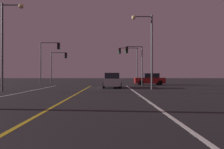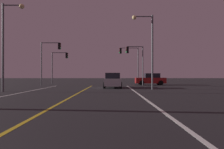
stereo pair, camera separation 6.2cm
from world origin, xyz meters
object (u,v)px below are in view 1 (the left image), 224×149
at_px(traffic_light_near_left, 50,54).
at_px(traffic_light_far_right, 129,57).
at_px(traffic_light_far_left, 59,60).
at_px(street_lamp_left_mid, 7,35).
at_px(car_crossing_side, 150,79).
at_px(traffic_light_near_right, 134,57).
at_px(street_lamp_right_far, 147,42).
at_px(car_ahead_far, 112,81).

distance_m(traffic_light_near_left, traffic_light_far_right, 12.51).
relative_size(traffic_light_far_left, street_lamp_left_mid, 0.66).
bearing_deg(traffic_light_far_left, traffic_light_near_left, -90.23).
relative_size(traffic_light_near_left, traffic_light_far_left, 1.16).
relative_size(traffic_light_near_left, street_lamp_left_mid, 0.77).
bearing_deg(traffic_light_near_left, street_lamp_left_mid, -93.36).
relative_size(car_crossing_side, traffic_light_near_right, 0.80).
bearing_deg(street_lamp_left_mid, traffic_light_far_left, 87.68).
distance_m(traffic_light_near_right, traffic_light_far_left, 12.78).
relative_size(street_lamp_left_mid, street_lamp_right_far, 1.03).
bearing_deg(street_lamp_right_far, traffic_light_near_left, -33.85).
bearing_deg(traffic_light_near_right, traffic_light_far_left, -25.50).
distance_m(traffic_light_near_right, street_lamp_left_mid, 16.51).
distance_m(car_ahead_far, street_lamp_left_mid, 11.66).
height_order(car_ahead_far, car_crossing_side, same).
xyz_separation_m(car_ahead_far, traffic_light_near_left, (-8.50, 5.11, 3.52)).
xyz_separation_m(traffic_light_near_left, traffic_light_far_left, (0.02, 5.50, -0.55)).
distance_m(traffic_light_near_right, street_lamp_right_far, 8.11).
bearing_deg(car_ahead_far, traffic_light_far_left, 38.61).
xyz_separation_m(traffic_light_near_left, traffic_light_far_right, (11.23, 5.50, -0.01)).
bearing_deg(traffic_light_near_left, car_crossing_side, 7.71).
distance_m(car_crossing_side, street_lamp_left_mid, 20.03).
relative_size(car_ahead_far, car_crossing_side, 1.00).
bearing_deg(car_crossing_side, traffic_light_far_left, -14.38).
bearing_deg(traffic_light_far_right, car_crossing_side, 128.14).
xyz_separation_m(traffic_light_far_left, street_lamp_right_far, (11.98, -13.55, 1.01)).
height_order(traffic_light_far_left, street_lamp_left_mid, street_lamp_left_mid).
height_order(car_ahead_far, traffic_light_far_left, traffic_light_far_left).
height_order(traffic_light_near_right, traffic_light_far_right, traffic_light_far_right).
distance_m(traffic_light_far_left, street_lamp_left_mid, 16.62).
bearing_deg(car_crossing_side, car_ahead_far, 51.61).
distance_m(traffic_light_far_right, traffic_light_far_left, 11.22).
relative_size(traffic_light_far_right, street_lamp_right_far, 0.78).
height_order(street_lamp_left_mid, street_lamp_right_far, street_lamp_left_mid).
bearing_deg(car_ahead_far, traffic_light_far_right, -14.44).
height_order(traffic_light_near_right, traffic_light_far_left, traffic_light_near_right).
relative_size(car_ahead_far, traffic_light_near_left, 0.73).
bearing_deg(car_crossing_side, street_lamp_right_far, 78.37).
distance_m(traffic_light_far_left, street_lamp_right_far, 18.12).
bearing_deg(traffic_light_near_left, car_ahead_far, -31.04).
distance_m(car_crossing_side, traffic_light_near_left, 14.61).
distance_m(car_ahead_far, street_lamp_right_far, 6.07).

